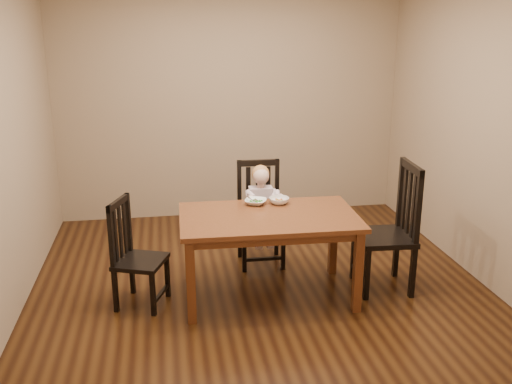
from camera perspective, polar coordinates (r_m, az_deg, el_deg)
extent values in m
cube|color=#3D220D|center=(5.20, 0.26, -9.19)|extent=(4.00, 4.00, 0.01)
cube|color=#9E8364|center=(6.71, -2.63, 8.90)|extent=(4.00, 0.01, 2.70)
cube|color=#9E8364|center=(2.88, 7.01, -2.39)|extent=(4.00, 0.01, 2.70)
cube|color=#9E8364|center=(4.85, -23.77, 4.29)|extent=(0.01, 4.00, 2.70)
cube|color=#9E8364|center=(5.46, 21.56, 5.84)|extent=(0.01, 4.00, 2.70)
cube|color=#512D13|center=(4.73, 1.29, -2.54)|extent=(1.49, 0.92, 0.04)
cube|color=#512D13|center=(4.75, 1.28, -3.21)|extent=(1.37, 0.80, 0.08)
cube|color=#512D13|center=(4.47, -6.53, -8.95)|extent=(0.07, 0.07, 0.70)
cube|color=#512D13|center=(4.68, 10.15, -7.88)|extent=(0.07, 0.07, 0.70)
cube|color=#512D13|center=(5.15, -6.77, -5.34)|extent=(0.07, 0.07, 0.70)
cube|color=#512D13|center=(5.34, 7.72, -4.58)|extent=(0.07, 0.07, 0.70)
cube|color=black|center=(5.47, 0.49, -3.07)|extent=(0.44, 0.42, 0.04)
cube|color=black|center=(5.74, 2.05, -4.43)|extent=(0.04, 0.04, 0.40)
cube|color=black|center=(5.69, -1.64, -4.63)|extent=(0.04, 0.04, 0.40)
cube|color=black|center=(5.42, 2.72, -5.78)|extent=(0.04, 0.04, 0.40)
cube|color=black|center=(5.36, -1.19, -6.01)|extent=(0.04, 0.04, 0.40)
cube|color=black|center=(5.57, 2.10, 0.52)|extent=(0.04, 0.04, 0.56)
cube|color=black|center=(5.52, -1.68, 0.36)|extent=(0.04, 0.04, 0.56)
cube|color=black|center=(5.47, 0.22, 2.94)|extent=(0.41, 0.04, 0.06)
cube|color=black|center=(5.56, 1.21, 0.19)|extent=(0.04, 0.02, 0.48)
cube|color=black|center=(5.55, 0.22, 0.15)|extent=(0.04, 0.02, 0.48)
cube|color=black|center=(5.54, -0.78, 0.11)|extent=(0.04, 0.02, 0.48)
cube|color=black|center=(4.81, -11.46, -6.83)|extent=(0.49, 0.50, 0.04)
cube|color=black|center=(5.09, -12.29, -7.97)|extent=(0.05, 0.05, 0.37)
cube|color=black|center=(4.81, -13.88, -9.60)|extent=(0.05, 0.05, 0.37)
cube|color=black|center=(4.98, -8.85, -8.36)|extent=(0.05, 0.05, 0.37)
cube|color=black|center=(4.69, -10.27, -10.08)|extent=(0.05, 0.05, 0.37)
cube|color=black|center=(4.91, -12.63, -2.96)|extent=(0.05, 0.05, 0.51)
cube|color=black|center=(4.62, -14.30, -4.35)|extent=(0.05, 0.05, 0.51)
cube|color=black|center=(4.69, -13.63, -1.04)|extent=(0.16, 0.36, 0.05)
cube|color=black|center=(4.85, -12.99, -3.57)|extent=(0.03, 0.04, 0.44)
cube|color=black|center=(4.78, -13.42, -3.94)|extent=(0.03, 0.04, 0.44)
cube|color=black|center=(4.70, -13.86, -4.31)|extent=(0.03, 0.04, 0.44)
cube|color=black|center=(5.08, 12.67, -4.42)|extent=(0.50, 0.52, 0.04)
cube|color=black|center=(5.06, 15.40, -7.79)|extent=(0.05, 0.05, 0.45)
cube|color=black|center=(5.42, 13.82, -5.96)|extent=(0.05, 0.05, 0.45)
cube|color=black|center=(4.94, 11.02, -8.13)|extent=(0.05, 0.05, 0.45)
cube|color=black|center=(5.30, 9.73, -6.22)|extent=(0.05, 0.05, 0.45)
cube|color=black|center=(4.85, 15.94, -1.47)|extent=(0.05, 0.05, 0.63)
cube|color=black|center=(5.23, 14.28, -0.01)|extent=(0.05, 0.05, 0.63)
cube|color=black|center=(4.96, 15.32, 2.40)|extent=(0.07, 0.47, 0.07)
cube|color=black|center=(4.95, 15.49, -1.47)|extent=(0.03, 0.05, 0.54)
cube|color=black|center=(5.05, 15.05, -1.07)|extent=(0.03, 0.05, 0.54)
cube|color=black|center=(5.15, 14.62, -0.69)|extent=(0.03, 0.05, 0.54)
imported|color=white|center=(4.98, -0.03, -0.98)|extent=(0.24, 0.24, 0.05)
imported|color=white|center=(5.01, 2.33, -0.87)|extent=(0.23, 0.23, 0.05)
cube|color=silver|center=(4.95, -0.45, -0.78)|extent=(0.08, 0.11, 0.05)
cube|color=silver|center=(4.96, -0.45, -0.95)|extent=(0.04, 0.04, 0.01)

